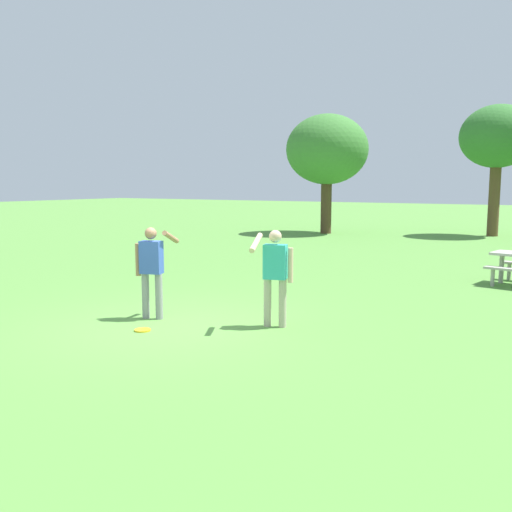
% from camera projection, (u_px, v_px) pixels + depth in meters
% --- Properties ---
extents(ground_plane, '(120.00, 120.00, 0.00)m').
position_uv_depth(ground_plane, '(169.00, 325.00, 9.48)').
color(ground_plane, '#568E3D').
extents(person_thrower, '(0.59, 0.78, 1.64)m').
position_uv_depth(person_thrower, '(275.00, 271.00, 9.24)').
color(person_thrower, '#B7AD93').
rests_on(person_thrower, ground).
extents(person_catcher, '(0.59, 0.78, 1.64)m').
position_uv_depth(person_catcher, '(152.00, 265.00, 9.82)').
color(person_catcher, gray).
rests_on(person_catcher, ground).
extents(frisbee, '(0.27, 0.27, 0.03)m').
position_uv_depth(frisbee, '(142.00, 330.00, 9.10)').
color(frisbee, yellow).
rests_on(frisbee, ground).
extents(tree_tall_left, '(3.90, 3.90, 5.67)m').
position_uv_depth(tree_tall_left, '(327.00, 150.00, 26.31)').
color(tree_tall_left, '#4C3823').
rests_on(tree_tall_left, ground).
extents(tree_broad_center, '(3.32, 3.32, 5.92)m').
position_uv_depth(tree_broad_center, '(497.00, 138.00, 24.87)').
color(tree_broad_center, brown).
rests_on(tree_broad_center, ground).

